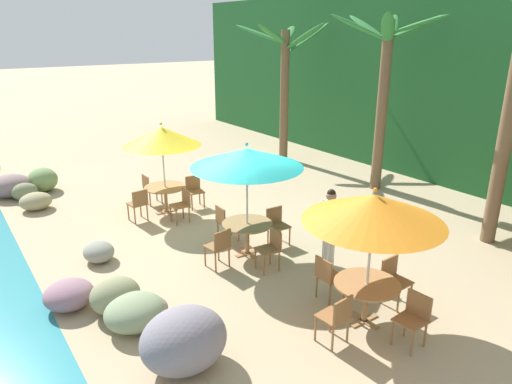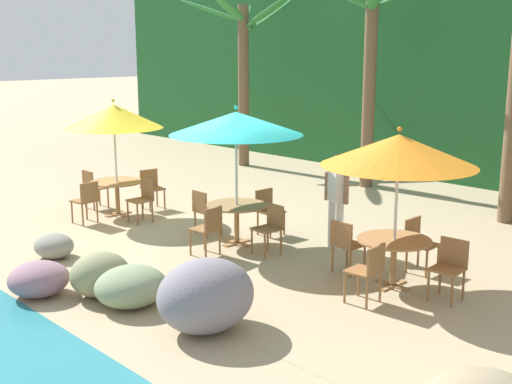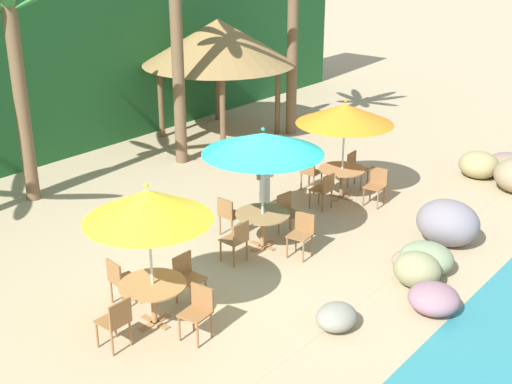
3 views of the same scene
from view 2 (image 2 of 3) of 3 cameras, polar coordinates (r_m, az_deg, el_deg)
The scene contains 25 objects.
ground_plane at distance 12.40m, azimuth -3.66°, elevation -4.07°, with size 120.00×120.00×0.00m, color tan.
terrace_deck at distance 12.40m, azimuth -3.66°, elevation -4.05°, with size 18.00×5.20×0.01m.
foliage_backdrop at distance 18.99m, azimuth 17.76°, elevation 10.30°, with size 28.00×2.40×6.00m.
rock_seawall at distance 10.58m, azimuth -15.66°, elevation -5.33°, with size 17.49×3.59×1.04m.
umbrella_yellow at distance 14.06m, azimuth -12.21°, elevation 6.42°, with size 2.04×2.04×2.47m.
dining_table_yellow at distance 14.28m, azimuth -11.94°, elevation 0.44°, with size 1.10×1.10×0.74m.
chair_yellow_seaward at distance 13.65m, azimuth -9.73°, elevation -0.46°, with size 0.42×0.43×0.87m.
chair_yellow_inland at distance 14.74m, azimuth -9.05°, elevation 0.52°, with size 0.48×0.48×0.87m.
chair_yellow_left at distance 14.97m, azimuth -13.97°, elevation 0.49°, with size 0.42×0.43×0.87m.
chair_yellow_right at distance 13.74m, azimuth -14.45°, elevation -0.60°, with size 0.47×0.47×0.87m.
umbrella_teal at distance 11.64m, azimuth -1.73°, elevation 5.95°, with size 2.38×2.38×2.52m.
dining_table_teal at distance 11.92m, azimuth -1.68°, elevation -1.66°, with size 1.10×1.10×0.74m.
chair_teal_seaward at distance 11.35m, azimuth 1.26°, elevation -2.91°, with size 0.46×0.47×0.87m.
chair_teal_inland at distance 12.55m, azimuth 1.03°, elevation -1.41°, with size 0.44×0.44×0.87m.
chair_teal_left at distance 12.53m, azimuth -4.51°, elevation -1.47°, with size 0.43×0.44×0.87m.
chair_teal_right at distance 11.27m, azimuth -4.11°, elevation -3.05°, with size 0.48×0.47×0.87m.
umbrella_orange at distance 9.69m, azimuth 12.24°, elevation 3.55°, with size 2.26×2.26×2.41m.
dining_table_orange at distance 10.01m, azimuth 11.86°, elevation -4.70°, with size 1.10×1.10×0.74m.
chair_orange_seaward at distance 9.75m, azimuth 16.44°, elevation -6.04°, with size 0.45×0.46×0.87m.
chair_orange_inland at distance 10.78m, azimuth 13.86°, elevation -4.11°, with size 0.44×0.43×0.87m.
chair_orange_left at distance 10.46m, azimuth 7.74°, elevation -4.38°, with size 0.43×0.43×0.87m.
chair_orange_right at distance 9.30m, azimuth 9.74°, elevation -6.61°, with size 0.46×0.46×0.87m.
palm_tree_nearest at distance 19.78m, azimuth -1.03°, elevation 12.04°, with size 3.65×3.71×5.01m.
palm_tree_second at distance 16.92m, azimuth 9.93°, elevation 12.43°, with size 3.44×3.20×5.21m.
waiter_in_white at distance 11.65m, azimuth 6.97°, elevation -0.20°, with size 0.52×0.32×1.70m.
Camera 2 is at (9.10, -7.66, 3.52)m, focal length 46.22 mm.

